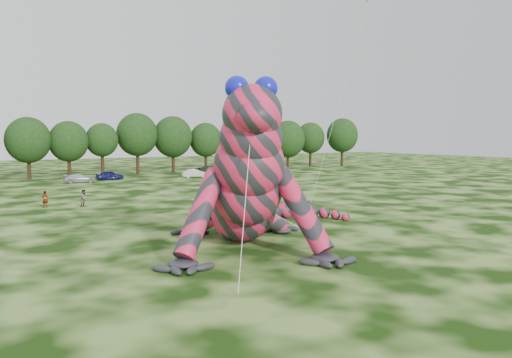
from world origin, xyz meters
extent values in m
plane|color=#16330A|center=(0.00, 0.00, 0.00)|extent=(240.00, 240.00, 0.00)
cylinder|color=silver|center=(9.92, 8.87, 9.45)|extent=(0.02, 0.02, 19.59)
cylinder|color=#382314|center=(8.19, 10.79, 0.12)|extent=(0.08, 0.08, 0.24)
imported|color=#A3A7AC|center=(-4.76, 47.08, 0.63)|extent=(4.51, 2.22, 1.26)
imported|color=#131553|center=(0.12, 49.35, 0.69)|extent=(4.06, 1.71, 1.37)
imported|color=beige|center=(12.86, 46.82, 0.67)|extent=(4.27, 2.18, 1.34)
imported|color=#262629|center=(17.10, 49.98, 0.75)|extent=(5.58, 2.88, 1.51)
imported|color=white|center=(28.84, 49.96, 0.69)|extent=(4.74, 1.96, 1.37)
imported|color=gray|center=(5.05, 20.02, 0.94)|extent=(1.56, 1.69, 1.88)
imported|color=gray|center=(-9.43, 22.59, 0.81)|extent=(0.99, 0.96, 1.61)
imported|color=gray|center=(-12.73, 23.51, 0.81)|extent=(0.71, 0.65, 1.62)
imported|color=gray|center=(17.03, 29.20, 0.94)|extent=(1.00, 1.17, 1.88)
camera|label=1|loc=(-19.73, -25.80, 6.80)|focal=35.00mm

